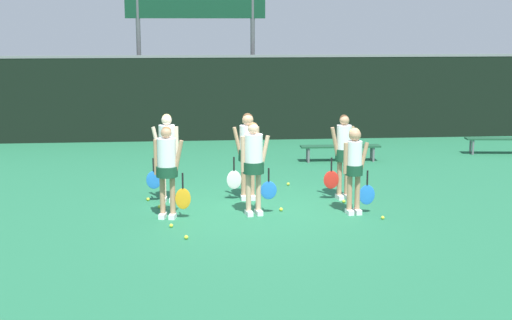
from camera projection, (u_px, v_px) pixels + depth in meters
The scene contains 19 objects.
ground_plane at pixel (257, 207), 13.99m from camera, with size 140.00×140.00×0.00m, color #216642.
fence_windscreen at pixel (231, 98), 21.83m from camera, with size 60.00×0.08×2.62m.
scoreboard at pixel (195, 8), 22.12m from camera, with size 4.35×0.15×5.08m.
bench_courtside at pixel (340, 147), 18.59m from camera, with size 2.09×0.39×0.42m.
bench_far at pixel (501, 140), 19.64m from camera, with size 1.96×0.57×0.45m.
player_0 at pixel (167, 164), 13.02m from camera, with size 0.66×0.40×1.71m.
player_1 at pixel (254, 160), 13.23m from camera, with size 0.68×0.40×1.75m.
player_2 at pixel (355, 163), 13.32m from camera, with size 0.62×0.33×1.64m.
player_3 at pixel (167, 150), 14.23m from camera, with size 0.66×0.37×1.78m.
player_4 at pixel (247, 148), 14.42m from camera, with size 0.67×0.38×1.78m.
player_5 at pixel (343, 150), 14.48m from camera, with size 0.63×0.35×1.74m.
tennis_ball_0 at pixel (288, 184), 15.86m from camera, with size 0.07×0.07×0.07m, color #CCE033.
tennis_ball_1 at pixel (186, 237), 11.89m from camera, with size 0.07×0.07×0.07m, color #CCE033.
tennis_ball_2 at pixel (171, 226), 12.58m from camera, with size 0.07×0.07×0.07m, color #CCE033.
tennis_ball_3 at pixel (383, 218), 13.10m from camera, with size 0.07×0.07×0.07m, color #CCE033.
tennis_ball_4 at pixel (160, 207), 13.88m from camera, with size 0.07×0.07×0.07m, color #CCE033.
tennis_ball_5 at pixel (344, 201), 14.31m from camera, with size 0.07×0.07×0.07m, color #CCE033.
tennis_ball_6 at pixel (281, 209), 13.67m from camera, with size 0.07×0.07×0.07m, color #CCE033.
tennis_ball_7 at pixel (148, 199), 14.48m from camera, with size 0.07×0.07×0.07m, color #CCE033.
Camera 1 is at (-1.27, -13.51, 3.53)m, focal length 50.00 mm.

